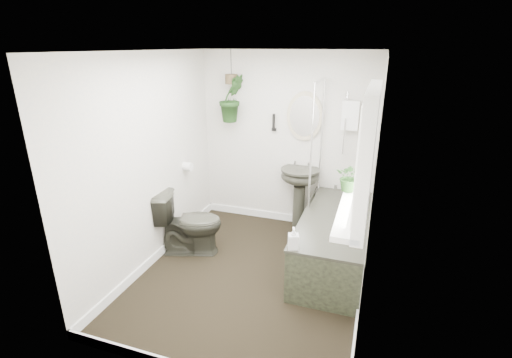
% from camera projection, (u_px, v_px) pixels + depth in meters
% --- Properties ---
extents(floor, '(2.30, 2.80, 0.02)m').
position_uv_depth(floor, '(252.00, 275.00, 4.04)').
color(floor, black).
rests_on(floor, ground).
extents(ceiling, '(2.30, 2.80, 0.02)m').
position_uv_depth(ceiling, '(251.00, 50.00, 3.25)').
color(ceiling, white).
rests_on(ceiling, ground).
extents(wall_back, '(2.30, 0.02, 2.30)m').
position_uv_depth(wall_back, '(286.00, 141.00, 4.90)').
color(wall_back, beige).
rests_on(wall_back, ground).
extents(wall_front, '(2.30, 0.02, 2.30)m').
position_uv_depth(wall_front, '(179.00, 243.00, 2.38)').
color(wall_front, beige).
rests_on(wall_front, ground).
extents(wall_left, '(0.02, 2.80, 2.30)m').
position_uv_depth(wall_left, '(150.00, 163.00, 3.99)').
color(wall_left, beige).
rests_on(wall_left, ground).
extents(wall_right, '(0.02, 2.80, 2.30)m').
position_uv_depth(wall_right, '(374.00, 188.00, 3.29)').
color(wall_right, beige).
rests_on(wall_right, ground).
extents(skirting, '(2.30, 2.80, 0.10)m').
position_uv_depth(skirting, '(252.00, 270.00, 4.02)').
color(skirting, white).
rests_on(skirting, floor).
extents(bathtub, '(0.72, 1.72, 0.58)m').
position_uv_depth(bathtub, '(334.00, 241.00, 4.14)').
color(bathtub, '#2E2F26').
rests_on(bathtub, floor).
extents(bath_screen, '(0.04, 0.72, 1.40)m').
position_uv_depth(bath_screen, '(317.00, 142.00, 4.34)').
color(bath_screen, silver).
rests_on(bath_screen, bathtub).
extents(shower_box, '(0.20, 0.10, 0.35)m').
position_uv_depth(shower_box, '(350.00, 115.00, 4.46)').
color(shower_box, white).
rests_on(shower_box, wall_back).
extents(oval_mirror, '(0.46, 0.03, 0.62)m').
position_uv_depth(oval_mirror, '(305.00, 116.00, 4.67)').
color(oval_mirror, '#BCAE8B').
rests_on(oval_mirror, wall_back).
extents(wall_sconce, '(0.04, 0.04, 0.22)m').
position_uv_depth(wall_sconce, '(274.00, 122.00, 4.82)').
color(wall_sconce, black).
rests_on(wall_sconce, wall_back).
extents(toilet_roll_holder, '(0.11, 0.11, 0.11)m').
position_uv_depth(toilet_roll_holder, '(188.00, 167.00, 4.68)').
color(toilet_roll_holder, white).
rests_on(toilet_roll_holder, wall_left).
extents(window_recess, '(0.08, 1.00, 0.90)m').
position_uv_depth(window_recess, '(368.00, 154.00, 2.52)').
color(window_recess, white).
rests_on(window_recess, wall_right).
extents(window_sill, '(0.18, 1.00, 0.04)m').
position_uv_depth(window_sill, '(352.00, 209.00, 2.68)').
color(window_sill, white).
rests_on(window_sill, wall_right).
extents(window_blinds, '(0.01, 0.86, 0.76)m').
position_uv_depth(window_blinds, '(361.00, 153.00, 2.53)').
color(window_blinds, white).
rests_on(window_blinds, wall_right).
extents(toilet, '(0.84, 0.63, 0.76)m').
position_uv_depth(toilet, '(190.00, 223.00, 4.36)').
color(toilet, '#2E2F26').
rests_on(toilet, floor).
extents(pedestal_sink, '(0.50, 0.43, 0.85)m').
position_uv_depth(pedestal_sink, '(299.00, 199.00, 4.92)').
color(pedestal_sink, '#2E2F26').
rests_on(pedestal_sink, floor).
extents(sill_plant, '(0.21, 0.19, 0.24)m').
position_uv_depth(sill_plant, '(350.00, 177.00, 2.92)').
color(sill_plant, black).
rests_on(sill_plant, window_sill).
extents(hanging_plant, '(0.43, 0.43, 0.61)m').
position_uv_depth(hanging_plant, '(232.00, 98.00, 4.78)').
color(hanging_plant, black).
rests_on(hanging_plant, ceiling).
extents(soap_bottle, '(0.12, 0.12, 0.21)m').
position_uv_depth(soap_bottle, '(293.00, 238.00, 3.39)').
color(soap_bottle, black).
rests_on(soap_bottle, bathtub).
extents(hanging_pot, '(0.16, 0.16, 0.12)m').
position_uv_depth(hanging_pot, '(231.00, 79.00, 4.69)').
color(hanging_pot, '#493C25').
rests_on(hanging_pot, ceiling).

